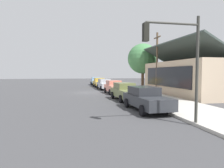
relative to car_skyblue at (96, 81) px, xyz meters
name	(u,v)px	position (x,y,z in m)	size (l,w,h in m)	color
ground_plane	(89,93)	(15.16, -2.65, -0.81)	(120.00, 120.00, 0.00)	#424244
sidewalk_curb	(131,91)	(15.16, 2.95, -0.73)	(60.00, 4.20, 0.16)	beige
car_skyblue	(96,81)	(0.00, 0.00, 0.00)	(4.37, 2.06, 1.59)	#8CB7E0
car_mustard	(99,82)	(5.54, -0.03, 0.00)	(4.48, 2.14, 1.59)	gold
car_silver	(105,84)	(11.12, 0.04, 0.00)	(4.89, 2.12, 1.59)	silver
car_coral	(114,87)	(16.89, 0.23, 0.00)	(4.37, 2.07, 1.59)	#EA8C75
car_olive	(125,91)	(22.70, 0.02, 0.00)	(4.75, 2.11, 1.59)	olive
car_charcoal	(146,98)	(27.92, 0.01, 0.00)	(4.90, 2.13, 1.59)	#2D3035
storefront_building	(196,77)	(19.85, 9.33, 1.24)	(13.27, 7.96, 5.97)	#CCB293
shade_tree	(143,59)	(11.06, 6.06, 3.90)	(4.68, 4.68, 7.07)	brown
traffic_light_main	(177,52)	(32.09, -0.11, 2.68)	(0.37, 2.79, 5.20)	#383833
utility_pole_wooden	(157,62)	(17.44, 5.55, 3.12)	(1.80, 0.24, 7.50)	brown
fire_hydrant_red	(134,92)	(20.80, 1.55, -0.32)	(0.22, 0.22, 0.71)	red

